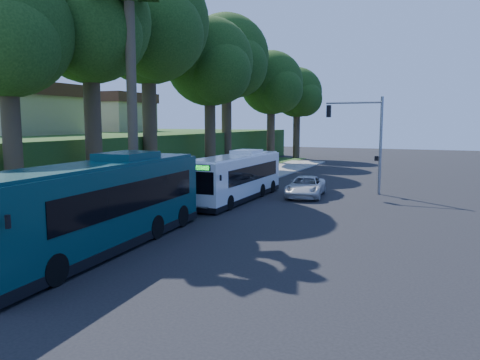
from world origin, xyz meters
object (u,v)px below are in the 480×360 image
at_px(white_bus, 237,176).
at_px(pickup, 306,187).
at_px(teal_bus, 101,204).
at_px(bus_shelter, 133,182).

xyz_separation_m(white_bus, pickup, (3.88, 3.12, -0.88)).
bearing_deg(white_bus, pickup, 38.40).
distance_m(white_bus, teal_bus, 13.44).
relative_size(bus_shelter, teal_bus, 0.24).
bearing_deg(teal_bus, white_bus, 85.03).
relative_size(teal_bus, pickup, 2.57).
bearing_deg(teal_bus, pickup, 71.97).
height_order(bus_shelter, teal_bus, teal_bus).
relative_size(white_bus, teal_bus, 0.83).
height_order(bus_shelter, pickup, bus_shelter).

